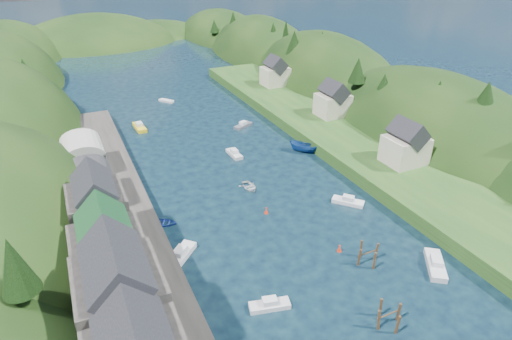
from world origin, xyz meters
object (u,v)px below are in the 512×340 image
channel_buoy_far (266,211)px  piling_cluster_far (368,256)px  piling_cluster_near (389,317)px  channel_buoy_near (339,248)px

channel_buoy_far → piling_cluster_far: bearing=-66.8°
piling_cluster_near → piling_cluster_far: piling_cluster_near is taller
piling_cluster_near → channel_buoy_far: 26.08m
piling_cluster_far → channel_buoy_far: (-7.00, 16.37, -0.60)m
piling_cluster_near → channel_buoy_near: piling_cluster_near is taller
piling_cluster_far → channel_buoy_near: bearing=119.5°
channel_buoy_near → channel_buoy_far: same height
piling_cluster_near → channel_buoy_far: size_ratio=3.05×
piling_cluster_far → channel_buoy_near: (-1.99, 3.52, -0.60)m
channel_buoy_near → piling_cluster_near: bearing=-101.3°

